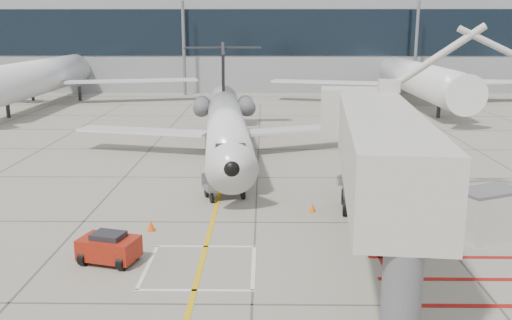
{
  "coord_description": "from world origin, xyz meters",
  "views": [
    {
      "loc": [
        0.36,
        -21.0,
        8.87
      ],
      "look_at": [
        0.0,
        6.0,
        2.5
      ],
      "focal_mm": 40.0,
      "sensor_mm": 36.0,
      "label": 1
    }
  ],
  "objects": [
    {
      "name": "ground_plane",
      "position": [
        0.0,
        0.0,
        0.0
      ],
      "size": [
        260.0,
        260.0,
        0.0
      ],
      "primitive_type": "plane",
      "color": "gray",
      "rests_on": "ground"
    },
    {
      "name": "bg_aircraft_c",
      "position": [
        17.66,
        46.0,
        5.47
      ],
      "size": [
        32.8,
        36.44,
        10.93
      ],
      "primitive_type": null,
      "color": "silver",
      "rests_on": "ground_plane"
    },
    {
      "name": "terminal_building",
      "position": [
        10.0,
        70.0,
        7.0
      ],
      "size": [
        180.0,
        28.0,
        14.0
      ],
      "primitive_type": "cube",
      "color": "gray",
      "rests_on": "ground_plane"
    },
    {
      "name": "bg_aircraft_b",
      "position": [
        -24.87,
        46.0,
        5.75
      ],
      "size": [
        34.51,
        38.34,
        11.5
      ],
      "primitive_type": null,
      "color": "silver",
      "rests_on": "ground_plane"
    },
    {
      "name": "cone_side",
      "position": [
        2.76,
        5.57,
        0.23
      ],
      "size": [
        0.33,
        0.33,
        0.46
      ],
      "primitive_type": "cone",
      "color": "orange",
      "rests_on": "ground_plane"
    },
    {
      "name": "ground_power_unit",
      "position": [
        9.89,
        2.17,
        1.07
      ],
      "size": [
        3.13,
        2.57,
        2.15
      ],
      "primitive_type": null,
      "rotation": [
        0.0,
        0.0,
        0.43
      ],
      "color": "beige",
      "rests_on": "ground_plane"
    },
    {
      "name": "cone_nose",
      "position": [
        -4.62,
        2.83,
        0.25
      ],
      "size": [
        0.35,
        0.35,
        0.49
      ],
      "primitive_type": "cone",
      "color": "#EC4E0C",
      "rests_on": "ground_plane"
    },
    {
      "name": "regional_jet",
      "position": [
        -2.0,
        15.29,
        3.65
      ],
      "size": [
        24.38,
        29.63,
        7.29
      ],
      "primitive_type": null,
      "rotation": [
        0.0,
        0.0,
        0.09
      ],
      "color": "silver",
      "rests_on": "ground_plane"
    },
    {
      "name": "terminal_glass_band",
      "position": [
        10.0,
        55.95,
        8.0
      ],
      "size": [
        180.0,
        0.1,
        6.0
      ],
      "primitive_type": "cube",
      "color": "black",
      "rests_on": "ground_plane"
    },
    {
      "name": "jet_bridge",
      "position": [
        4.8,
        -0.14,
        3.79
      ],
      "size": [
        10.81,
        19.76,
        7.59
      ],
      "primitive_type": null,
      "rotation": [
        0.0,
        0.0,
        -0.1
      ],
      "color": "beige",
      "rests_on": "ground_plane"
    },
    {
      "name": "baggage_cart",
      "position": [
        -1.68,
        7.79,
        0.68
      ],
      "size": [
        2.49,
        2.04,
        1.36
      ],
      "primitive_type": null,
      "rotation": [
        0.0,
        0.0,
        0.37
      ],
      "color": "#5C5B61",
      "rests_on": "ground_plane"
    },
    {
      "name": "pushback_tug",
      "position": [
        -5.54,
        -0.63,
        0.63
      ],
      "size": [
        2.44,
        1.87,
        1.26
      ],
      "primitive_type": null,
      "rotation": [
        0.0,
        0.0,
        -0.27
      ],
      "color": "maroon",
      "rests_on": "ground_plane"
    }
  ]
}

